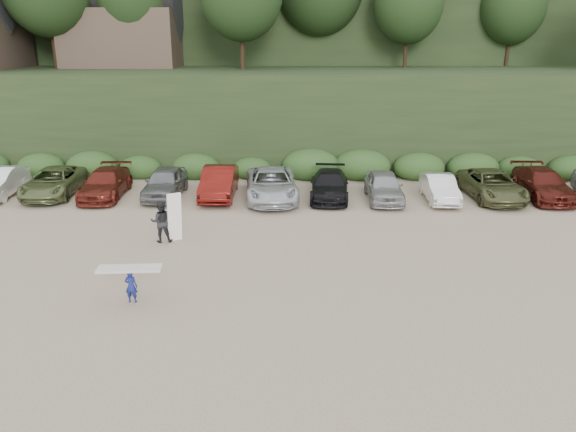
{
  "coord_description": "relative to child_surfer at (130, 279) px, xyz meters",
  "views": [
    {
      "loc": [
        0.67,
        -18.76,
        8.48
      ],
      "look_at": [
        0.28,
        3.0,
        1.3
      ],
      "focal_mm": 35.0,
      "sensor_mm": 36.0,
      "label": 1
    }
  ],
  "objects": [
    {
      "name": "ground",
      "position": [
        4.75,
        2.19,
        -0.84
      ],
      "size": [
        120.0,
        120.0,
        0.0
      ],
      "primitive_type": "plane",
      "color": "tan",
      "rests_on": "ground"
    },
    {
      "name": "adult_surfer",
      "position": [
        -0.25,
        5.59,
        0.07
      ],
      "size": [
        1.38,
        0.82,
        2.13
      ],
      "color": "black",
      "rests_on": "ground"
    },
    {
      "name": "parked_cars",
      "position": [
        5.07,
        12.26,
        -0.08
      ],
      "size": [
        39.43,
        6.17,
        1.62
      ],
      "color": "#B8B8BD",
      "rests_on": "ground"
    },
    {
      "name": "hillside_backdrop",
      "position": [
        4.49,
        38.12,
        10.38
      ],
      "size": [
        90.0,
        41.5,
        28.0
      ],
      "color": "black",
      "rests_on": "ground"
    },
    {
      "name": "child_surfer",
      "position": [
        0.0,
        0.0,
        0.0
      ],
      "size": [
        2.1,
        0.73,
        1.24
      ],
      "color": "navy",
      "rests_on": "ground"
    }
  ]
}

